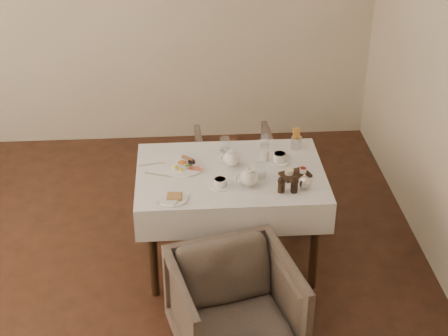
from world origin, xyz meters
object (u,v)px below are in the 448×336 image
table (230,186)px  breakfast_plate (184,166)px  armchair_far (235,167)px  armchair_near (235,310)px  teapot_centre (232,157)px

table → breakfast_plate: (-0.31, 0.08, 0.13)m
table → armchair_far: 0.92m
armchair_near → breakfast_plate: (-0.27, 0.98, 0.43)m
armchair_near → armchair_far: 1.75m
armchair_far → breakfast_plate: bearing=57.8°
breakfast_plate → armchair_near: bearing=-96.9°
armchair_far → teapot_centre: bearing=79.7°
breakfast_plate → teapot_centre: bearing=-22.6°
table → breakfast_plate: 0.35m
armchair_near → breakfast_plate: 1.11m
table → armchair_far: table is taller
armchair_near → teapot_centre: 1.10m
breakfast_plate → table: bearing=-37.6°
armchair_near → armchair_far: (0.15, 1.75, -0.04)m
table → armchair_near: bearing=-92.5°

